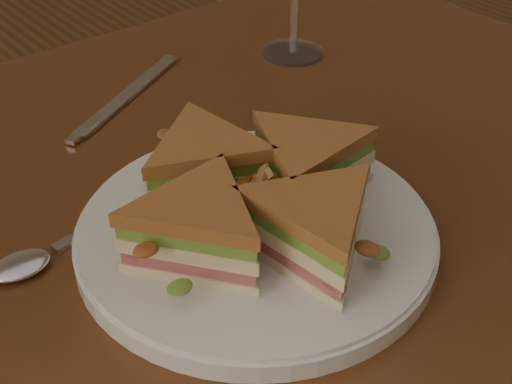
% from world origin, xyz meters
% --- Properties ---
extents(table, '(1.20, 0.80, 0.75)m').
position_xyz_m(table, '(0.00, 0.00, 0.65)').
color(table, '#3D1E0E').
rests_on(table, ground).
extents(plate, '(0.29, 0.29, 0.02)m').
position_xyz_m(plate, '(0.05, -0.05, 0.76)').
color(plate, white).
rests_on(plate, table).
extents(sandwich_wedges, '(0.25, 0.25, 0.06)m').
position_xyz_m(sandwich_wedges, '(0.05, -0.05, 0.80)').
color(sandwich_wedges, '#F9E2B8').
rests_on(sandwich_wedges, plate).
extents(crisps_mound, '(0.09, 0.09, 0.05)m').
position_xyz_m(crisps_mound, '(0.05, -0.05, 0.79)').
color(crisps_mound, orange).
rests_on(crisps_mound, plate).
extents(spoon, '(0.18, 0.04, 0.01)m').
position_xyz_m(spoon, '(-0.09, 0.04, 0.75)').
color(spoon, silver).
rests_on(spoon, table).
extents(knife, '(0.19, 0.12, 0.00)m').
position_xyz_m(knife, '(0.09, 0.22, 0.75)').
color(knife, silver).
rests_on(knife, table).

